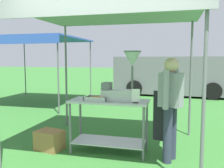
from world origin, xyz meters
TOP-DOWN VIEW (x-y plane):
  - ground_plane at (0.00, 6.00)m, footprint 70.00×70.00m
  - stall_canopy at (-0.23, 1.02)m, footprint 2.97×2.52m
  - donut_cart at (-0.23, 0.93)m, footprint 1.33×0.57m
  - donut_tray at (-0.40, 0.84)m, footprint 0.38×0.28m
  - donut_fryer at (0.01, 0.92)m, footprint 0.64×0.28m
  - menu_sign at (0.25, 0.77)m, footprint 0.13×0.05m
  - vendor at (0.78, 0.82)m, footprint 0.46×0.53m
  - supply_crate at (-1.27, 0.77)m, footprint 0.52×0.43m
  - van_grey at (0.81, 8.21)m, footprint 5.20×2.39m
  - neighbour_tent at (-3.85, 4.70)m, footprint 3.14×2.99m

SIDE VIEW (x-z plane):
  - ground_plane at x=0.00m, z-range 0.00..0.00m
  - supply_crate at x=-1.27m, z-range 0.00..0.34m
  - donut_cart at x=-0.23m, z-range 0.18..1.08m
  - van_grey at x=0.81m, z-range 0.03..1.72m
  - vendor at x=0.78m, z-range 0.10..1.71m
  - donut_tray at x=-0.40m, z-range 0.89..0.96m
  - menu_sign at x=0.25m, z-range 0.88..1.10m
  - donut_fryer at x=0.01m, z-range 0.81..1.63m
  - neighbour_tent at x=-3.85m, z-range 1.08..3.39m
  - stall_canopy at x=-0.23m, z-range 1.11..3.51m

